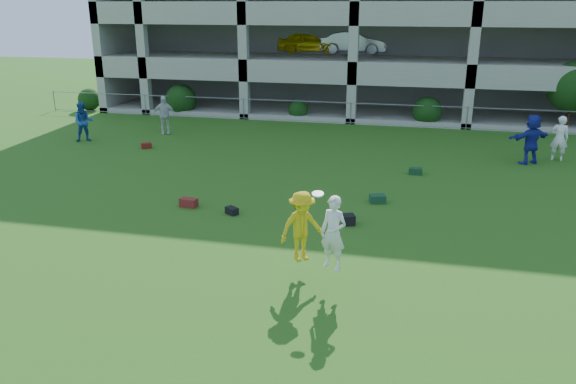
% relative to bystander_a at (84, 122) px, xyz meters
% --- Properties ---
extents(ground, '(100.00, 100.00, 0.00)m').
position_rel_bystander_a_xyz_m(ground, '(11.73, -12.24, -0.93)').
color(ground, '#235114').
rests_on(ground, ground).
extents(bystander_a, '(1.13, 1.06, 1.86)m').
position_rel_bystander_a_xyz_m(bystander_a, '(0.00, 0.00, 0.00)').
color(bystander_a, '#204C96').
rests_on(bystander_a, ground).
extents(bystander_b, '(1.21, 0.89, 1.91)m').
position_rel_bystander_a_xyz_m(bystander_b, '(3.00, 2.33, 0.03)').
color(bystander_b, silver).
rests_on(bystander_b, ground).
extents(bystander_d, '(1.91, 1.51, 2.02)m').
position_rel_bystander_a_xyz_m(bystander_d, '(19.77, 0.58, 0.08)').
color(bystander_d, '#212A9A').
rests_on(bystander_d, ground).
extents(bystander_e, '(0.76, 0.58, 1.88)m').
position_rel_bystander_a_xyz_m(bystander_e, '(20.99, 1.35, 0.01)').
color(bystander_e, white).
rests_on(bystander_e, ground).
extents(bag_red_a, '(0.59, 0.38, 0.28)m').
position_rel_bystander_a_xyz_m(bag_red_a, '(8.27, -7.36, -0.79)').
color(bag_red_a, '#5B0F1C').
rests_on(bag_red_a, ground).
extents(bag_black_b, '(0.47, 0.43, 0.22)m').
position_rel_bystander_a_xyz_m(bag_black_b, '(9.83, -7.67, -0.82)').
color(bag_black_b, black).
rests_on(bag_black_b, ground).
extents(bag_green_c, '(0.58, 0.48, 0.26)m').
position_rel_bystander_a_xyz_m(bag_green_c, '(14.14, -5.58, -0.80)').
color(bag_green_c, '#163C24').
rests_on(bag_green_c, ground).
extents(crate_d, '(0.45, 0.45, 0.30)m').
position_rel_bystander_a_xyz_m(crate_d, '(13.46, -7.71, -0.78)').
color(crate_d, black).
rests_on(crate_d, ground).
extents(bag_red_f, '(0.53, 0.49, 0.24)m').
position_rel_bystander_a_xyz_m(bag_red_f, '(3.43, -0.60, -0.81)').
color(bag_red_f, '#5D1C0F').
rests_on(bag_red_f, ground).
extents(bag_green_g, '(0.50, 0.30, 0.25)m').
position_rel_bystander_a_xyz_m(bag_green_g, '(15.31, -2.02, -0.80)').
color(bag_green_g, '#143819').
rests_on(bag_green_g, ground).
extents(frisbee_contest, '(1.82, 1.44, 1.84)m').
position_rel_bystander_a_xyz_m(frisbee_contest, '(12.97, -11.30, 0.34)').
color(frisbee_contest, gold).
rests_on(frisbee_contest, ground).
extents(parking_garage, '(30.00, 14.00, 12.00)m').
position_rel_bystander_a_xyz_m(parking_garage, '(11.72, 15.46, 5.09)').
color(parking_garage, '#9E998C').
rests_on(parking_garage, ground).
extents(fence, '(36.06, 0.06, 1.20)m').
position_rel_bystander_a_xyz_m(fence, '(11.73, 6.76, -0.32)').
color(fence, gray).
rests_on(fence, ground).
extents(shrub_row, '(34.38, 2.52, 3.50)m').
position_rel_bystander_a_xyz_m(shrub_row, '(16.32, 7.46, 0.58)').
color(shrub_row, '#163D11').
rests_on(shrub_row, ground).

